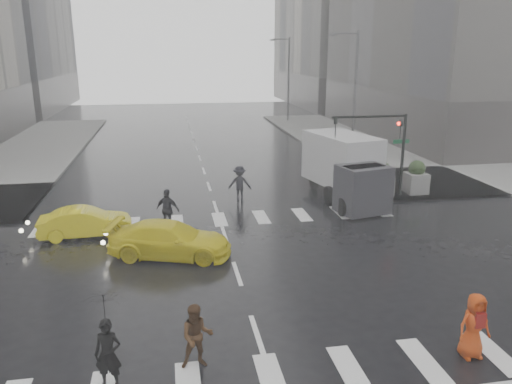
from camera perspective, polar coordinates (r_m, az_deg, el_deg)
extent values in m
plane|color=black|center=(18.05, -2.17, -9.29)|extent=(120.00, 120.00, 0.00)
cube|color=gray|center=(40.78, 22.37, 3.97)|extent=(35.00, 35.00, 0.15)
cube|color=#312E2C|center=(53.55, 25.96, 8.47)|extent=(26.05, 26.05, 4.40)
cube|color=#312E2C|center=(78.82, 13.58, 11.51)|extent=(26.05, 26.05, 4.40)
cylinder|color=black|center=(27.62, 16.40, 3.93)|extent=(0.16, 0.16, 4.50)
cylinder|color=black|center=(26.45, 12.83, 8.40)|extent=(4.00, 0.12, 0.12)
imported|color=black|center=(27.26, 16.16, 6.90)|extent=(0.16, 0.20, 1.00)
imported|color=black|center=(25.88, 9.05, 7.32)|extent=(0.16, 0.20, 1.00)
sphere|color=#FF190C|center=(27.18, 16.02, 7.52)|extent=(0.20, 0.20, 0.20)
cube|color=#0D5C2D|center=(27.75, 16.25, 5.57)|extent=(0.90, 0.03, 0.22)
cylinder|color=#59595B|center=(36.78, 11.21, 10.66)|extent=(0.20, 0.20, 9.00)
cylinder|color=#59595B|center=(36.34, 10.20, 17.45)|extent=(1.80, 0.12, 0.12)
cube|color=#59595B|center=(36.05, 8.78, 17.36)|extent=(0.50, 0.22, 0.15)
cylinder|color=#59595B|center=(55.86, 3.72, 12.63)|extent=(0.20, 0.20, 9.00)
cylinder|color=#59595B|center=(55.57, 2.86, 17.06)|extent=(1.80, 0.12, 0.12)
cube|color=#59595B|center=(55.38, 1.91, 16.97)|extent=(0.50, 0.22, 0.15)
cube|color=gray|center=(26.98, 10.23, 0.66)|extent=(1.10, 1.10, 1.10)
sphere|color=black|center=(26.78, 10.31, 2.31)|extent=(0.90, 0.90, 0.90)
cube|color=gray|center=(27.72, 14.12, 0.84)|extent=(1.10, 1.10, 1.10)
sphere|color=black|center=(27.53, 14.23, 2.45)|extent=(0.90, 0.90, 0.90)
cube|color=gray|center=(28.59, 17.78, 1.01)|extent=(1.10, 1.10, 1.10)
sphere|color=black|center=(28.40, 17.92, 2.57)|extent=(0.90, 0.90, 0.90)
imported|color=black|center=(12.68, -16.55, -17.33)|extent=(0.71, 0.54, 1.74)
imported|color=black|center=(12.11, -16.97, -12.88)|extent=(1.14, 1.15, 0.88)
imported|color=#422A17|center=(12.95, -6.78, -16.06)|extent=(0.83, 0.65, 1.69)
imported|color=#C53C0D|center=(14.35, 23.65, -13.83)|extent=(0.88, 0.59, 1.77)
cube|color=maroon|center=(14.10, 24.18, -13.21)|extent=(0.28, 0.17, 0.40)
imported|color=black|center=(22.24, -10.05, -2.01)|extent=(1.27, 1.08, 1.86)
imported|color=black|center=(26.19, -1.86, 0.99)|extent=(1.33, 0.92, 1.88)
imported|color=yellow|center=(22.44, -18.92, -3.30)|extent=(3.89, 1.61, 1.25)
imported|color=yellow|center=(19.49, -9.79, -5.38)|extent=(4.51, 2.96, 1.36)
cube|color=silver|center=(27.24, 9.75, 3.71)|extent=(2.38, 4.55, 2.67)
cube|color=#2C2C30|center=(24.55, 12.12, 0.34)|extent=(2.28, 1.78, 2.28)
cube|color=black|center=(24.38, 12.21, 1.91)|extent=(1.98, 0.89, 0.89)
cylinder|color=black|center=(24.23, 9.90, -1.70)|extent=(0.28, 0.89, 0.89)
cylinder|color=black|center=(25.00, 14.39, -1.42)|extent=(0.28, 0.89, 0.89)
cylinder|color=black|center=(26.20, 8.31, -0.29)|extent=(0.28, 0.89, 0.89)
cylinder|color=black|center=(26.91, 12.52, -0.07)|extent=(0.28, 0.89, 0.89)
cylinder|color=black|center=(28.74, 6.60, 1.23)|extent=(0.28, 0.89, 0.89)
cylinder|color=black|center=(29.39, 10.49, 1.40)|extent=(0.28, 0.89, 0.89)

